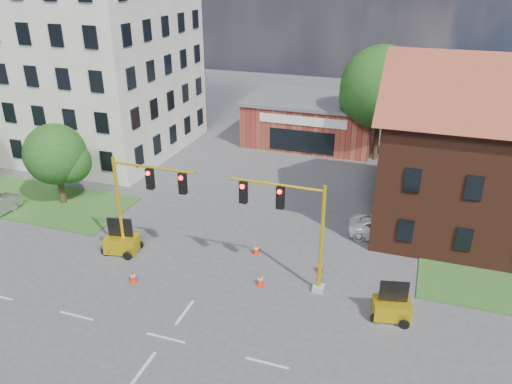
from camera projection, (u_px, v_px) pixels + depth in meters
ground at (166, 338)px, 23.47m from camera, size 120.00×120.00×0.00m
lane_markings at (132, 384)px, 20.89m from camera, size 60.00×36.00×0.01m
office_block at (73, 34)px, 43.82m from camera, size 18.40×15.40×20.60m
brick_shop at (312, 120)px, 48.31m from camera, size 12.40×8.40×4.30m
tree_large at (386, 91)px, 42.11m from camera, size 7.43×7.07×9.99m
tree_nw_front at (59, 156)px, 35.06m from camera, size 4.53×4.32×5.98m
signal_mast_west at (143, 198)px, 28.25m from camera, size 5.30×0.60×6.20m
signal_mast_east at (291, 222)px, 25.69m from camera, size 5.30×0.60×6.20m
trailer_west at (122, 242)px, 30.15m from camera, size 2.14×1.64×2.19m
trailer_east at (392, 307)px, 24.56m from camera, size 2.00×1.55×2.03m
cone_a at (133, 277)px, 27.42m from camera, size 0.40×0.40×0.70m
cone_b at (256, 249)px, 30.05m from camera, size 0.40×0.40×0.70m
cone_c at (260, 280)px, 27.16m from camera, size 0.40×0.40×0.70m
cone_d at (320, 267)px, 28.34m from camera, size 0.40×0.40×0.70m
pickup_white at (387, 228)px, 31.74m from camera, size 5.01×2.60×1.35m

